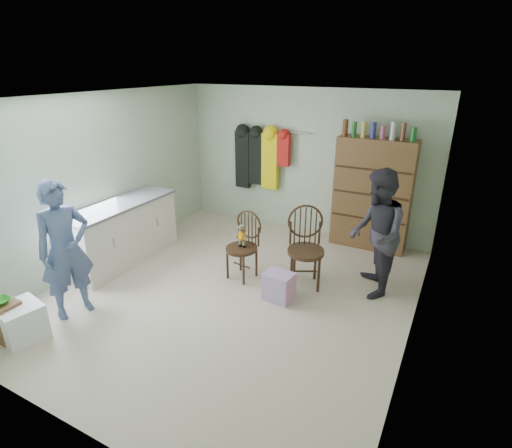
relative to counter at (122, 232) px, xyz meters
The scene contains 13 objects.
ground_plane 2.01m from the counter, ahead, with size 5.00×5.00×0.00m, color beige.
room_walls 2.30m from the counter, 15.25° to the left, with size 5.00×5.00×5.00m.
counter is the anchor object (origin of this frame).
stool 2.05m from the counter, 82.89° to the right, with size 0.32×0.27×0.45m, color brown.
bowl 2.03m from the counter, 82.89° to the right, with size 0.19×0.19×0.05m, color #279422.
plastic_tub 2.00m from the counter, 78.17° to the right, with size 0.44×0.41×0.41m, color white.
chair_front 1.93m from the counter, 12.94° to the left, with size 0.49×0.49×0.97m.
chair_far 2.80m from the counter, 13.37° to the left, with size 0.67×0.67×1.11m.
striped_bag 2.60m from the counter, ahead, with size 0.36×0.28×0.38m, color pink.
person_left 1.45m from the counter, 69.69° to the right, with size 0.61×0.40×1.68m, color #485A84.
person_right 3.70m from the counter, 13.50° to the left, with size 0.82×0.64×1.68m, color #2D2B33.
dresser 3.96m from the counter, 35.69° to the left, with size 1.20×0.39×2.07m.
coat_rack 2.74m from the counter, 64.76° to the left, with size 1.42×0.12×1.09m.
Camera 1 is at (2.46, -3.97, 2.86)m, focal length 28.00 mm.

